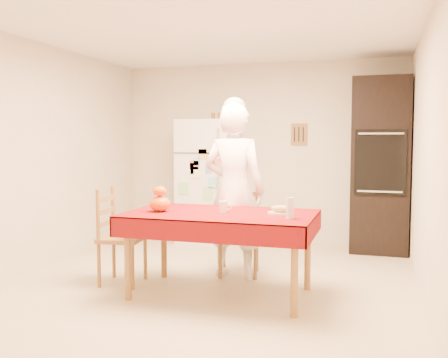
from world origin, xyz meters
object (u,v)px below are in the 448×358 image
at_px(chair_left, 116,232).
at_px(bread_plate, 281,213).
at_px(dining_table, 221,220).
at_px(coffee_mug, 223,207).
at_px(seated_woman, 234,191).
at_px(refrigerator, 209,181).
at_px(wine_glass, 290,208).
at_px(chair_far, 240,226).
at_px(oven_cabinet, 380,165).
at_px(pumpkin_lower, 160,204).

relative_size(chair_left, bread_plate, 3.96).
relative_size(dining_table, chair_left, 1.79).
bearing_deg(chair_left, coffee_mug, -97.60).
height_order(coffee_mug, bread_plate, coffee_mug).
bearing_deg(seated_woman, bread_plate, 142.51).
distance_m(dining_table, chair_left, 1.12).
bearing_deg(refrigerator, seated_woman, -62.76).
distance_m(seated_woman, wine_glass, 1.06).
xyz_separation_m(chair_far, coffee_mug, (0.05, -0.73, 0.30)).
height_order(dining_table, coffee_mug, coffee_mug).
xyz_separation_m(refrigerator, dining_table, (0.90, -2.28, -0.16)).
relative_size(dining_table, chair_far, 1.79).
distance_m(oven_cabinet, coffee_mug, 2.68).
relative_size(seated_woman, bread_plate, 7.49).
bearing_deg(pumpkin_lower, refrigerator, 98.19).
bearing_deg(dining_table, refrigerator, 111.53).
distance_m(chair_far, chair_left, 1.29).
xyz_separation_m(seated_woman, wine_glass, (0.71, -0.79, -0.05)).
bearing_deg(oven_cabinet, seated_woman, -130.40).
xyz_separation_m(refrigerator, wine_glass, (1.56, -2.43, -0.00)).
relative_size(chair_far, coffee_mug, 9.50).
bearing_deg(wine_glass, oven_cabinet, 73.75).
height_order(chair_left, bread_plate, chair_left).
bearing_deg(seated_woman, chair_far, -91.78).
distance_m(dining_table, chair_far, 0.79).
bearing_deg(oven_cabinet, chair_left, -137.69).
height_order(refrigerator, chair_far, refrigerator).
distance_m(chair_left, coffee_mug, 1.16).
xyz_separation_m(dining_table, coffee_mug, (0.01, 0.04, 0.12)).
bearing_deg(coffee_mug, pumpkin_lower, -165.70).
bearing_deg(wine_glass, pumpkin_lower, 177.73).
distance_m(oven_cabinet, dining_table, 2.73).
relative_size(refrigerator, dining_table, 1.00).
distance_m(refrigerator, chair_left, 2.25).
xyz_separation_m(refrigerator, seated_woman, (0.84, -1.64, 0.05)).
height_order(dining_table, bread_plate, bread_plate).
bearing_deg(refrigerator, pumpkin_lower, -81.81).
bearing_deg(seated_woman, refrigerator, -56.53).
distance_m(dining_table, coffee_mug, 0.13).
distance_m(coffee_mug, wine_glass, 0.68).
bearing_deg(seated_woman, wine_glass, 138.48).
relative_size(coffee_mug, bread_plate, 0.42).
bearing_deg(chair_left, pumpkin_lower, -113.16).
bearing_deg(pumpkin_lower, coffee_mug, 14.30).
bearing_deg(refrigerator, chair_left, -95.33).
relative_size(refrigerator, pumpkin_lower, 8.88).
height_order(coffee_mug, wine_glass, wine_glass).
bearing_deg(coffee_mug, oven_cabinet, 59.01).
bearing_deg(refrigerator, oven_cabinet, 1.18).
xyz_separation_m(pumpkin_lower, wine_glass, (1.22, -0.05, 0.02)).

